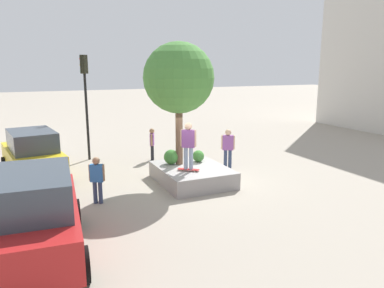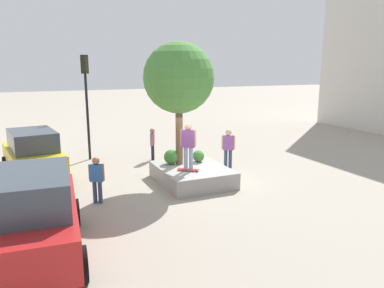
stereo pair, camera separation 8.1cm
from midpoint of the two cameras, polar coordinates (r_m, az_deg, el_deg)
name	(u,v)px [view 1 (the left image)]	position (r m, az deg, el deg)	size (l,w,h in m)	color
ground_plane	(201,182)	(14.41, 1.19, -5.93)	(120.00, 120.00, 0.00)	#9E9384
planter_ledge	(192,175)	(14.26, -0.16, -4.78)	(3.08, 2.49, 0.63)	gray
plaza_tree	(179,78)	(14.10, -2.25, 10.15)	(2.70, 2.70, 4.72)	brown
boxwood_shrub	(171,157)	(14.53, -3.41, -2.01)	(0.58, 0.58, 0.58)	#3D7A33
hedge_clump	(198,156)	(14.87, 0.84, -1.88)	(0.47, 0.47, 0.47)	#3D7A33
skateboard	(188,169)	(13.61, -0.73, -3.98)	(0.66, 0.76, 0.07)	#A51E1E
skateboarder	(188,143)	(13.37, -0.74, 0.23)	(0.43, 0.51, 1.74)	#8C9EB7
sedan_parked	(34,215)	(9.33, -23.60, -10.06)	(4.71, 2.41, 2.13)	#B21E1E
taxi_cab	(33,154)	(15.91, -23.65, -1.48)	(4.46, 2.49, 1.97)	gold
traffic_light_corner	(85,90)	(18.04, -16.37, 8.05)	(0.37, 0.37, 4.95)	black
bystander_watching	(152,142)	(17.60, -6.35, 0.32)	(0.49, 0.33, 1.55)	black
passerby_with_bag	(97,177)	(12.38, -14.73, -4.96)	(0.36, 0.48, 1.56)	navy
pedestrian_crossing	(228,146)	(16.17, 5.46, -0.29)	(0.40, 0.53, 1.75)	navy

